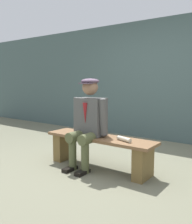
{
  "coord_description": "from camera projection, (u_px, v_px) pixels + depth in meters",
  "views": [
    {
      "loc": [
        -2.03,
        2.84,
        1.25
      ],
      "look_at": [
        0.06,
        0.0,
        0.81
      ],
      "focal_mm": 39.86,
      "sensor_mm": 36.0,
      "label": 1
    }
  ],
  "objects": [
    {
      "name": "rolled_magazine",
      "position": [
        124.0,
        139.0,
        3.28
      ],
      "size": [
        0.24,
        0.13,
        0.06
      ],
      "primitive_type": "cylinder",
      "rotation": [
        0.0,
        1.57,
        -0.34
      ],
      "color": "beige",
      "rests_on": "bench"
    },
    {
      "name": "stadium_wall",
      "position": [
        162.0,
        80.0,
        5.28
      ],
      "size": [
        12.0,
        0.24,
        2.54
      ],
      "primitive_type": "cube",
      "color": "#445858",
      "rests_on": "ground"
    },
    {
      "name": "seated_man",
      "position": [
        88.0,
        119.0,
        3.57
      ],
      "size": [
        0.58,
        0.6,
        1.29
      ],
      "color": "#4D4D4C",
      "rests_on": "ground"
    },
    {
      "name": "ground_plane",
      "position": [
        99.0,
        168.0,
        3.62
      ],
      "size": [
        30.0,
        30.0,
        0.0
      ],
      "primitive_type": "plane",
      "color": "#6C6C56"
    },
    {
      "name": "bench",
      "position": [
        99.0,
        147.0,
        3.58
      ],
      "size": [
        1.68,
        0.42,
        0.46
      ],
      "color": "brown",
      "rests_on": "ground"
    }
  ]
}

